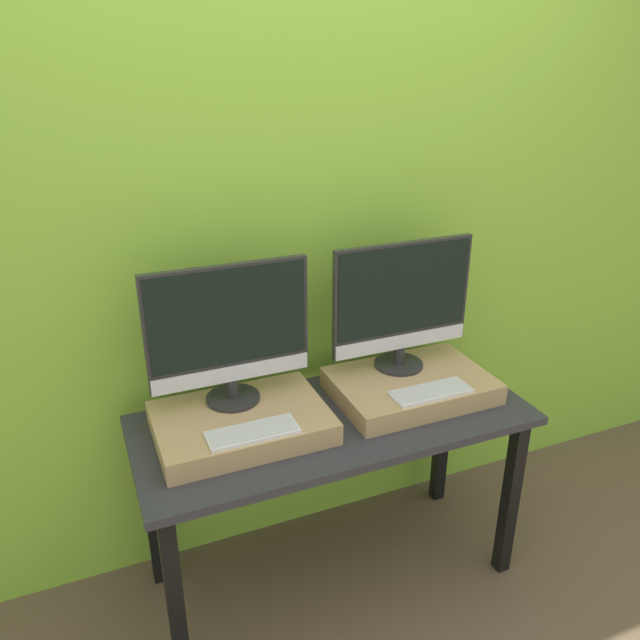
% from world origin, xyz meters
% --- Properties ---
extents(ground_plane, '(12.00, 12.00, 0.00)m').
position_xyz_m(ground_plane, '(0.00, 0.00, 0.00)').
color(ground_plane, brown).
extents(wall_back, '(8.00, 0.04, 2.60)m').
position_xyz_m(wall_back, '(0.00, 0.66, 1.30)').
color(wall_back, '#8CC638').
rests_on(wall_back, ground_plane).
extents(workbench, '(1.38, 0.59, 0.72)m').
position_xyz_m(workbench, '(0.00, 0.29, 0.63)').
color(workbench, '#2D2D33').
rests_on(workbench, ground_plane).
extents(wooden_riser_left, '(0.56, 0.39, 0.08)m').
position_xyz_m(wooden_riser_left, '(-0.32, 0.32, 0.76)').
color(wooden_riser_left, tan).
rests_on(wooden_riser_left, workbench).
extents(monitor_left, '(0.54, 0.18, 0.49)m').
position_xyz_m(monitor_left, '(-0.32, 0.42, 1.06)').
color(monitor_left, '#282828').
rests_on(monitor_left, wooden_riser_left).
extents(keyboard_left, '(0.29, 0.11, 0.01)m').
position_xyz_m(keyboard_left, '(-0.32, 0.19, 0.80)').
color(keyboard_left, silver).
rests_on(keyboard_left, wooden_riser_left).
extents(wooden_riser_right, '(0.56, 0.39, 0.08)m').
position_xyz_m(wooden_riser_right, '(0.32, 0.32, 0.76)').
color(wooden_riser_right, tan).
rests_on(wooden_riser_right, workbench).
extents(monitor_right, '(0.54, 0.18, 0.49)m').
position_xyz_m(monitor_right, '(0.32, 0.42, 1.06)').
color(monitor_right, '#282828').
rests_on(monitor_right, wooden_riser_right).
extents(keyboard_right, '(0.29, 0.11, 0.01)m').
position_xyz_m(keyboard_right, '(0.32, 0.19, 0.80)').
color(keyboard_right, silver).
rests_on(keyboard_right, wooden_riser_right).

